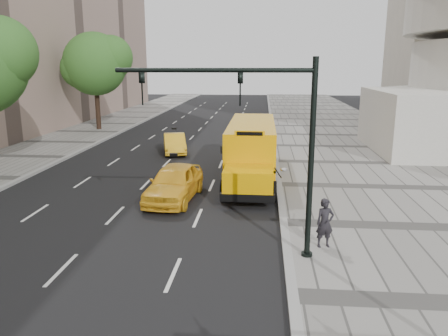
# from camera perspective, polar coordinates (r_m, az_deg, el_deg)

# --- Properties ---
(ground) EXTENTS (140.00, 140.00, 0.00)m
(ground) POSITION_cam_1_polar(r_m,az_deg,el_deg) (23.29, -7.73, -2.10)
(ground) COLOR black
(ground) RESTS_ON ground
(sidewalk_museum) EXTENTS (12.00, 140.00, 0.15)m
(sidewalk_museum) POSITION_cam_1_polar(r_m,az_deg,el_deg) (23.73, 21.84, -2.48)
(sidewalk_museum) COLOR gray
(sidewalk_museum) RESTS_ON ground
(curb_museum) EXTENTS (0.30, 140.00, 0.15)m
(curb_museum) POSITION_cam_1_polar(r_m,az_deg,el_deg) (22.73, 7.20, -2.28)
(curb_museum) COLOR gray
(curb_museum) RESTS_ON ground
(curb_far) EXTENTS (0.30, 140.00, 0.15)m
(curb_far) POSITION_cam_1_polar(r_m,az_deg,el_deg) (26.21, -25.06, -1.35)
(curb_far) COLOR gray
(curb_far) RESTS_ON ground
(tree_c) EXTENTS (6.50, 5.78, 9.10)m
(tree_c) POSITION_cam_1_polar(r_m,az_deg,el_deg) (43.09, -16.39, 12.97)
(tree_c) COLOR black
(tree_c) RESTS_ON ground
(school_bus) EXTENTS (2.96, 11.56, 3.19)m
(school_bus) POSITION_cam_1_polar(r_m,az_deg,el_deg) (24.56, 3.63, 3.02)
(school_bus) COLOR #E79F00
(school_bus) RESTS_ON ground
(taxi_near) EXTENTS (2.36, 5.03, 1.66)m
(taxi_near) POSITION_cam_1_polar(r_m,az_deg,el_deg) (20.35, -6.51, -1.91)
(taxi_near) COLOR yellow
(taxi_near) RESTS_ON ground
(taxi_far) EXTENTS (2.44, 4.39, 1.37)m
(taxi_far) POSITION_cam_1_polar(r_m,az_deg,el_deg) (31.27, -6.47, 3.20)
(taxi_far) COLOR yellow
(taxi_far) RESTS_ON ground
(pedestrian) EXTENTS (0.70, 0.54, 1.68)m
(pedestrian) POSITION_cam_1_polar(r_m,az_deg,el_deg) (15.12, 13.04, -7.01)
(pedestrian) COLOR black
(pedestrian) RESTS_ON sidewalk_museum
(traffic_signal) EXTENTS (6.18, 0.36, 6.40)m
(traffic_signal) POSITION_cam_1_polar(r_m,az_deg,el_deg) (13.42, 5.47, 4.42)
(traffic_signal) COLOR black
(traffic_signal) RESTS_ON ground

